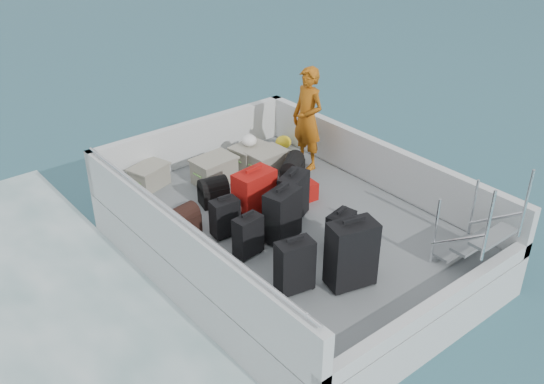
# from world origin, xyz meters

# --- Properties ---
(ground) EXTENTS (160.00, 160.00, 0.00)m
(ground) POSITION_xyz_m (0.00, 0.00, 0.00)
(ground) COLOR #174152
(ground) RESTS_ON ground
(ferry_hull) EXTENTS (3.60, 5.00, 0.60)m
(ferry_hull) POSITION_xyz_m (0.00, 0.00, 0.30)
(ferry_hull) COLOR silver
(ferry_hull) RESTS_ON ground
(deck) EXTENTS (3.30, 4.70, 0.02)m
(deck) POSITION_xyz_m (0.00, 0.00, 0.61)
(deck) COLOR slate
(deck) RESTS_ON ferry_hull
(deck_fittings) EXTENTS (3.60, 5.00, 0.90)m
(deck_fittings) POSITION_xyz_m (0.35, -0.32, 0.99)
(deck_fittings) COLOR silver
(deck_fittings) RESTS_ON deck
(suitcase_0) EXTENTS (0.47, 0.32, 0.66)m
(suitcase_0) POSITION_xyz_m (-0.94, -1.14, 0.95)
(suitcase_0) COLOR black
(suitcase_0) RESTS_ON deck
(suitcase_1) EXTENTS (0.38, 0.24, 0.55)m
(suitcase_1) POSITION_xyz_m (-0.93, -0.24, 0.89)
(suitcase_1) COLOR black
(suitcase_1) RESTS_ON deck
(suitcase_2) EXTENTS (0.38, 0.25, 0.53)m
(suitcase_2) POSITION_xyz_m (-0.89, 0.31, 0.88)
(suitcase_2) COLOR black
(suitcase_2) RESTS_ON deck
(suitcase_3) EXTENTS (0.62, 0.45, 0.83)m
(suitcase_3) POSITION_xyz_m (-0.37, -1.47, 1.04)
(suitcase_3) COLOR black
(suitcase_3) RESTS_ON deck
(suitcase_4) EXTENTS (0.54, 0.40, 0.72)m
(suitcase_4) POSITION_xyz_m (-0.37, -0.24, 0.98)
(suitcase_4) COLOR black
(suitcase_4) RESTS_ON deck
(suitcase_5) EXTENTS (0.58, 0.38, 0.76)m
(suitcase_5) POSITION_xyz_m (-0.38, 0.34, 1.00)
(suitcase_5) COLOR #AA110D
(suitcase_5) RESTS_ON deck
(suitcase_6) EXTENTS (0.42, 0.30, 0.53)m
(suitcase_6) POSITION_xyz_m (0.04, -0.89, 0.89)
(suitcase_6) COLOR black
(suitcase_6) RESTS_ON deck
(suitcase_7) EXTENTS (0.55, 0.44, 0.67)m
(suitcase_7) POSITION_xyz_m (0.09, 0.07, 0.95)
(suitcase_7) COLOR black
(suitcase_7) RESTS_ON deck
(suitcase_8) EXTENTS (0.73, 0.52, 0.27)m
(suitcase_8) POSITION_xyz_m (0.38, 0.47, 0.76)
(suitcase_8) COLOR #AA110D
(suitcase_8) RESTS_ON deck
(duffel_0) EXTENTS (0.57, 0.38, 0.32)m
(duffel_0) POSITION_xyz_m (-1.37, 0.67, 0.78)
(duffel_0) COLOR black
(duffel_0) RESTS_ON deck
(duffel_1) EXTENTS (0.45, 0.38, 0.32)m
(duffel_1) POSITION_xyz_m (-0.54, 1.09, 0.78)
(duffel_1) COLOR black
(duffel_1) RESTS_ON deck
(duffel_2) EXTENTS (0.57, 0.53, 0.32)m
(duffel_2) POSITION_xyz_m (0.79, 0.90, 0.78)
(duffel_2) COLOR black
(duffel_2) RESTS_ON deck
(crate_0) EXTENTS (0.61, 0.50, 0.32)m
(crate_0) POSITION_xyz_m (-1.00, 2.12, 0.78)
(crate_0) COLOR gray
(crate_0) RESTS_ON deck
(crate_1) EXTENTS (0.64, 0.46, 0.37)m
(crate_1) POSITION_xyz_m (-0.15, 1.64, 0.80)
(crate_1) COLOR gray
(crate_1) RESTS_ON deck
(crate_2) EXTENTS (0.60, 0.46, 0.33)m
(crate_2) POSITION_xyz_m (0.59, 1.72, 0.79)
(crate_2) COLOR gray
(crate_2) RESTS_ON deck
(crate_3) EXTENTS (0.58, 0.41, 0.34)m
(crate_3) POSITION_xyz_m (0.67, 1.37, 0.79)
(crate_3) COLOR gray
(crate_3) RESTS_ON deck
(yellow_bag) EXTENTS (0.28, 0.26, 0.22)m
(yellow_bag) POSITION_xyz_m (1.45, 1.90, 0.73)
(yellow_bag) COLOR yellow
(yellow_bag) RESTS_ON deck
(white_bag) EXTENTS (0.24, 0.24, 0.18)m
(white_bag) POSITION_xyz_m (0.59, 1.72, 1.04)
(white_bag) COLOR white
(white_bag) RESTS_ON crate_2
(passenger) EXTENTS (0.40, 0.61, 1.64)m
(passenger) POSITION_xyz_m (1.30, 1.15, 1.44)
(passenger) COLOR orange
(passenger) RESTS_ON deck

